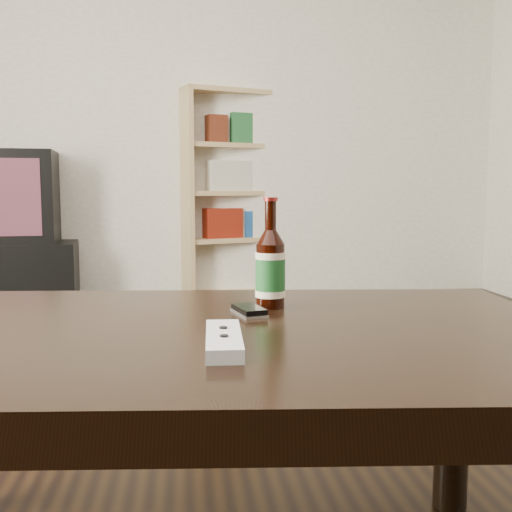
{
  "coord_description": "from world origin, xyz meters",
  "views": [
    {
      "loc": [
        0.24,
        -1.3,
        0.76
      ],
      "look_at": [
        0.39,
        -0.08,
        0.62
      ],
      "focal_mm": 42.0,
      "sensor_mm": 36.0,
      "label": 1
    }
  ],
  "objects": [
    {
      "name": "wall_back",
      "position": [
        0.0,
        3.01,
        1.35
      ],
      "size": [
        5.0,
        0.02,
        2.7
      ],
      "primitive_type": "cube",
      "color": "beige",
      "rests_on": "ground"
    },
    {
      "name": "remote",
      "position": [
        0.3,
        -0.39,
        0.52
      ],
      "size": [
        0.06,
        0.2,
        0.02
      ],
      "rotation": [
        0.0,
        0.0,
        -0.04
      ],
      "color": "silver",
      "rests_on": "coffee_table"
    },
    {
      "name": "beer_bottle",
      "position": [
        0.42,
        -0.08,
        0.59
      ],
      "size": [
        0.08,
        0.08,
        0.23
      ],
      "rotation": [
        0.0,
        0.0,
        -0.34
      ],
      "color": "black",
      "rests_on": "coffee_table"
    },
    {
      "name": "phone",
      "position": [
        0.37,
        -0.15,
        0.52
      ],
      "size": [
        0.07,
        0.1,
        0.02
      ],
      "rotation": [
        0.0,
        0.0,
        0.26
      ],
      "color": "silver",
      "rests_on": "coffee_table"
    },
    {
      "name": "coffee_table",
      "position": [
        0.25,
        -0.25,
        0.44
      ],
      "size": [
        1.43,
        0.92,
        0.51
      ],
      "rotation": [
        0.0,
        0.0,
        -0.09
      ],
      "color": "black",
      "rests_on": "floor"
    },
    {
      "name": "bookshelf",
      "position": [
        0.57,
        3.12,
        0.76
      ],
      "size": [
        0.86,
        0.59,
        1.46
      ],
      "rotation": [
        0.0,
        0.0,
        0.32
      ],
      "color": "tan",
      "rests_on": "floor"
    }
  ]
}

